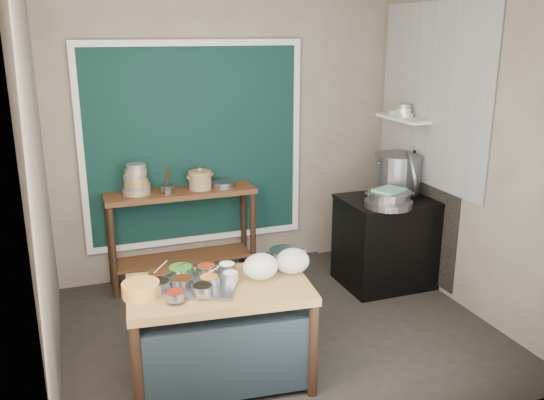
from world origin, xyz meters
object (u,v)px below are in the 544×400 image
object	(u,v)px
prep_table	(221,334)
condiment_tray	(193,285)
utensil_cup	(167,189)
steamer	(389,198)
saucepan	(286,258)
yellow_basin	(141,289)
ceramic_crock	(200,181)
stock_pot	(398,173)
back_counter	(183,237)
stove_block	(388,243)

from	to	relation	value
prep_table	condiment_tray	world-z (taller)	condiment_tray
utensil_cup	steamer	xyz separation A→B (m)	(1.91, -0.85, -0.04)
saucepan	steamer	size ratio (longest dim) A/B	0.62
yellow_basin	ceramic_crock	xyz separation A→B (m)	(0.82, 1.78, 0.23)
condiment_tray	ceramic_crock	distance (m)	1.84
utensil_cup	stock_pot	bearing A→B (deg)	-12.59
back_counter	saucepan	bearing A→B (deg)	-74.91
back_counter	ceramic_crock	world-z (taller)	ceramic_crock
condiment_tray	utensil_cup	bearing A→B (deg)	85.41
stove_block	utensil_cup	size ratio (longest dim) A/B	6.75
stove_block	ceramic_crock	xyz separation A→B (m)	(-1.70, 0.72, 0.60)
utensil_cup	stock_pot	distance (m)	2.28
prep_table	steamer	xyz separation A→B (m)	(1.88, 0.91, 0.57)
yellow_basin	utensil_cup	xyz separation A→B (m)	(0.49, 1.75, 0.19)
back_counter	stock_pot	xyz separation A→B (m)	(2.09, -0.54, 0.60)
stove_block	utensil_cup	distance (m)	2.22
yellow_basin	utensil_cup	world-z (taller)	utensil_cup
saucepan	steamer	xyz separation A→B (m)	(1.33, 0.76, 0.13)
stock_pot	prep_table	bearing A→B (deg)	-149.90
yellow_basin	ceramic_crock	bearing A→B (deg)	65.18
prep_table	stove_block	size ratio (longest dim) A/B	1.39
stove_block	condiment_tray	distance (m)	2.43
back_counter	prep_table	bearing A→B (deg)	-93.16
saucepan	utensil_cup	distance (m)	1.73
ceramic_crock	stock_pot	bearing A→B (deg)	-15.74
stove_block	steamer	distance (m)	0.56
ceramic_crock	condiment_tray	bearing A→B (deg)	-104.96
back_counter	steamer	size ratio (longest dim) A/B	3.56
stock_pot	utensil_cup	bearing A→B (deg)	167.41
back_counter	stove_block	xyz separation A→B (m)	(1.90, -0.73, -0.05)
prep_table	yellow_basin	distance (m)	0.68
prep_table	stock_pot	world-z (taller)	stock_pot
stove_block	utensil_cup	xyz separation A→B (m)	(-2.04, 0.68, 0.57)
saucepan	ceramic_crock	bearing A→B (deg)	100.11
prep_table	stock_pot	bearing A→B (deg)	36.10
ceramic_crock	saucepan	bearing A→B (deg)	-81.29
yellow_basin	saucepan	xyz separation A→B (m)	(1.08, 0.13, 0.02)
ceramic_crock	prep_table	bearing A→B (deg)	-99.35
prep_table	steamer	world-z (taller)	steamer
condiment_tray	stock_pot	size ratio (longest dim) A/B	1.20
back_counter	yellow_basin	distance (m)	1.93
utensil_cup	ceramic_crock	world-z (taller)	ceramic_crock
stove_block	ceramic_crock	world-z (taller)	ceramic_crock
utensil_cup	stock_pot	size ratio (longest dim) A/B	0.27
prep_table	yellow_basin	world-z (taller)	yellow_basin
prep_table	back_counter	size ratio (longest dim) A/B	0.86
back_counter	steamer	bearing A→B (deg)	-26.96
back_counter	stove_block	world-z (taller)	back_counter
ceramic_crock	stock_pot	xyz separation A→B (m)	(1.89, -0.53, 0.04)
condiment_tray	utensil_cup	xyz separation A→B (m)	(0.14, 1.72, 0.23)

